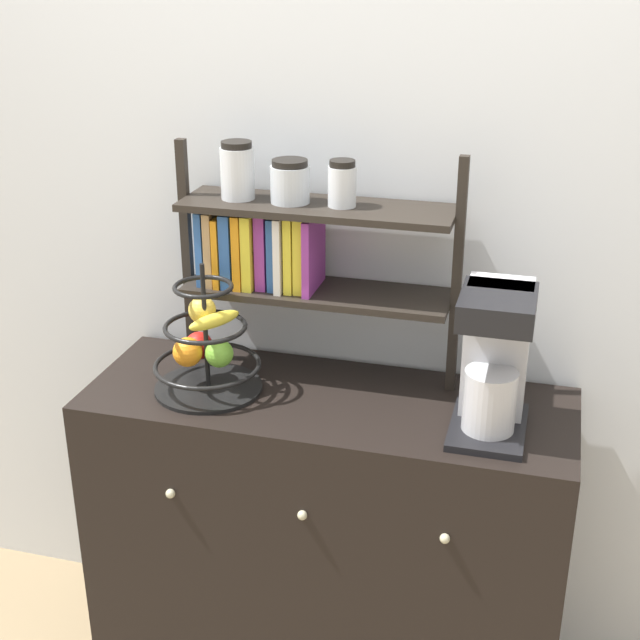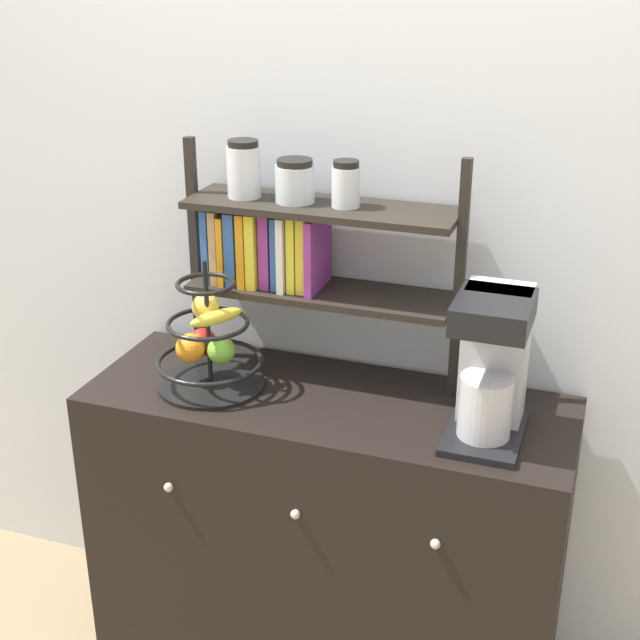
{
  "view_description": "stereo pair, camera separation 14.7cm",
  "coord_description": "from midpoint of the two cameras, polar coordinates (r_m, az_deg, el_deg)",
  "views": [
    {
      "loc": [
        0.51,
        -1.7,
        1.97
      ],
      "look_at": [
        -0.02,
        0.23,
        1.11
      ],
      "focal_mm": 50.0,
      "sensor_mm": 36.0,
      "label": 1
    },
    {
      "loc": [
        0.65,
        -1.66,
        1.97
      ],
      "look_at": [
        -0.02,
        0.23,
        1.11
      ],
      "focal_mm": 50.0,
      "sensor_mm": 36.0,
      "label": 2
    }
  ],
  "objects": [
    {
      "name": "wall_back",
      "position": [
        2.35,
        4.48,
        6.61
      ],
      "size": [
        7.0,
        0.05,
        2.6
      ],
      "primitive_type": "cube",
      "color": "silver",
      "rests_on": "ground_plane"
    },
    {
      "name": "fruit_stand",
      "position": [
        2.28,
        -5.37,
        -1.64
      ],
      "size": [
        0.28,
        0.28,
        0.34
      ],
      "color": "black",
      "rests_on": "sideboard"
    },
    {
      "name": "coffee_maker",
      "position": [
        2.08,
        12.94,
        -2.73
      ],
      "size": [
        0.18,
        0.25,
        0.35
      ],
      "color": "black",
      "rests_on": "sideboard"
    },
    {
      "name": "sideboard",
      "position": [
        2.5,
        2.17,
        -14.15
      ],
      "size": [
        1.24,
        0.47,
        0.9
      ],
      "color": "black",
      "rests_on": "ground_plane"
    },
    {
      "name": "shelf_hutch",
      "position": [
        2.28,
        -0.17,
        5.29
      ],
      "size": [
        0.74,
        0.2,
        0.61
      ],
      "color": "black",
      "rests_on": "sideboard"
    }
  ]
}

